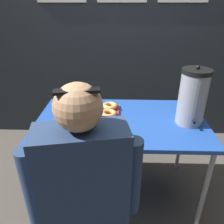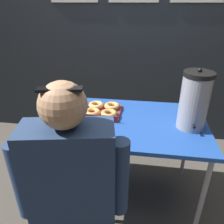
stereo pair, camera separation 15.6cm
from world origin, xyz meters
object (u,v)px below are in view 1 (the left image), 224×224
coffee_urn (192,97)px  person_seated (85,200)px  donut_box (93,111)px  cell_phone (48,132)px

coffee_urn → person_seated: size_ratio=0.34×
person_seated → coffee_urn: bearing=-149.7°
donut_box → person_seated: bearing=-86.6°
donut_box → person_seated: person_seated is taller
coffee_urn → cell_phone: 0.99m
cell_phone → person_seated: (0.29, -0.41, -0.15)m
person_seated → donut_box: bearing=-98.0°
cell_phone → coffee_urn: bearing=13.3°
coffee_urn → person_seated: bearing=-139.0°
donut_box → person_seated: (0.03, -0.69, -0.17)m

